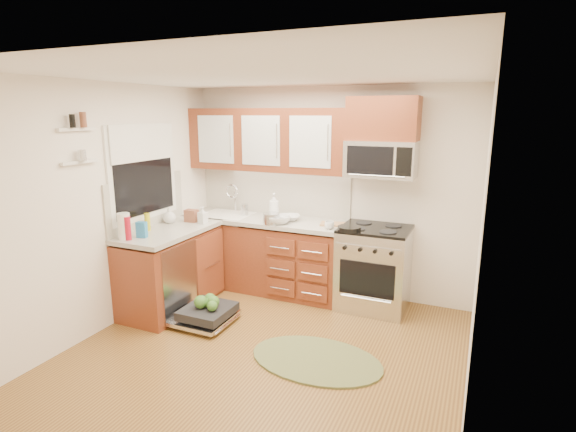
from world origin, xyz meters
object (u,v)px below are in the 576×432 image
at_px(upper_cabinets, 267,140).
at_px(sink, 226,224).
at_px(range, 374,268).
at_px(skillet, 349,229).
at_px(cup, 329,225).
at_px(stock_pot, 271,218).
at_px(microwave, 381,159).
at_px(bowl_a, 289,218).
at_px(bowl_b, 278,220).
at_px(dishwasher, 205,314).
at_px(rug, 316,360).
at_px(cutting_board, 333,224).
at_px(paper_towel_roll, 124,226).

distance_m(upper_cabinets, sink, 1.21).
bearing_deg(range, skillet, -132.74).
bearing_deg(cup, stock_pot, -177.58).
distance_m(microwave, bowl_a, 1.30).
bearing_deg(skillet, sink, 171.96).
height_order(range, bowl_b, bowl_b).
distance_m(dishwasher, rug, 1.37).
height_order(microwave, cutting_board, microwave).
distance_m(microwave, cutting_board, 0.92).
height_order(upper_cabinets, cup, upper_cabinets).
bearing_deg(dishwasher, stock_pot, 69.09).
height_order(skillet, stock_pot, stock_pot).
bearing_deg(dishwasher, bowl_b, 65.74).
xyz_separation_m(microwave, paper_towel_roll, (-2.28, -1.54, -0.64)).
relative_size(bowl_a, cup, 2.44).
bearing_deg(microwave, bowl_a, -174.74).
distance_m(upper_cabinets, bowl_a, 0.99).
bearing_deg(range, bowl_b, -170.80).
bearing_deg(bowl_a, cup, -19.03).
relative_size(rug, bowl_a, 4.61).
xyz_separation_m(microwave, bowl_a, (-1.07, -0.10, -0.74)).
bearing_deg(stock_pot, bowl_b, 21.33).
bearing_deg(microwave, paper_towel_roll, -145.97).
bearing_deg(stock_pot, cutting_board, 18.30).
relative_size(sink, bowl_b, 2.15).
bearing_deg(stock_pot, range, 10.02).
bearing_deg(bowl_a, upper_cabinets, 160.08).
relative_size(upper_cabinets, dishwasher, 2.93).
relative_size(microwave, cup, 7.00).
xyz_separation_m(rug, paper_towel_roll, (-2.09, -0.06, 1.05)).
distance_m(upper_cabinets, paper_towel_roll, 1.97).
relative_size(bowl_b, cup, 2.65).
bearing_deg(sink, bowl_a, 2.11).
bearing_deg(skillet, upper_cabinets, 161.40).
xyz_separation_m(upper_cabinets, bowl_a, (0.34, -0.12, -0.92)).
bearing_deg(upper_cabinets, stock_pot, -58.63).
xyz_separation_m(upper_cabinets, bowl_b, (0.29, -0.32, -0.90)).
xyz_separation_m(sink, stock_pot, (0.74, -0.20, 0.19)).
distance_m(sink, skillet, 1.72).
distance_m(dishwasher, stock_pot, 1.33).
xyz_separation_m(microwave, cup, (-0.48, -0.30, -0.73)).
distance_m(cutting_board, paper_towel_roll, 2.29).
bearing_deg(sink, paper_towel_roll, -103.94).
xyz_separation_m(sink, skillet, (1.70, -0.24, 0.17)).
height_order(cutting_board, bowl_a, bowl_a).
relative_size(range, cup, 8.75).
height_order(dishwasher, bowl_b, bowl_b).
bearing_deg(skillet, bowl_b, 175.46).
height_order(dishwasher, stock_pot, stock_pot).
relative_size(paper_towel_roll, bowl_b, 0.95).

